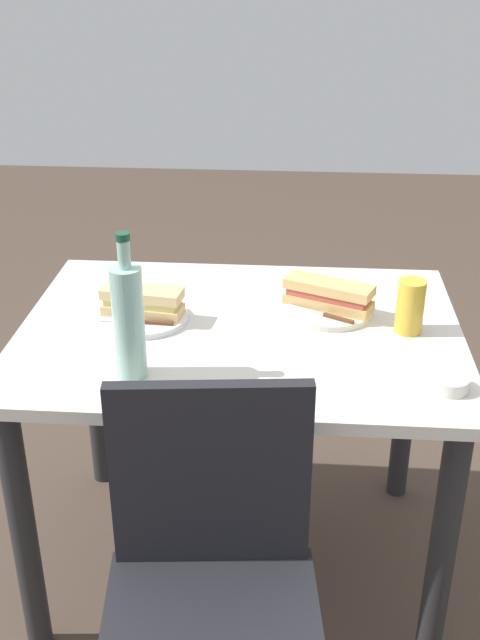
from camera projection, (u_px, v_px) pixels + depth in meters
ground_plane at (240, 558)px, 2.20m from camera, size 8.00×8.00×0.00m
dining_table at (240, 371)px, 1.92m from camera, size 1.06×0.79×0.73m
chair_far at (212, 582)px, 1.45m from camera, size 0.44×0.44×0.87m
plate_near at (328, 310)px, 1.94m from camera, size 0.22×0.22×0.01m
baguette_sandwich_near at (329, 295)px, 1.92m from camera, size 0.23×0.15×0.07m
knife_near at (324, 315)px, 1.89m from camera, size 0.16×0.10×0.01m
plate_far at (143, 317)px, 1.91m from camera, size 0.22×0.22×0.01m
baguette_sandwich_far at (143, 302)px, 1.89m from camera, size 0.20×0.10×0.07m
knife_far at (141, 322)px, 1.86m from camera, size 0.18×0.02×0.01m
water_bottle at (129, 320)px, 1.61m from camera, size 0.07×0.07×0.32m
beer_glass at (410, 306)px, 1.82m from camera, size 0.07×0.07×0.13m
olive_bowl at (449, 383)px, 1.61m from camera, size 0.08×0.08×0.03m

